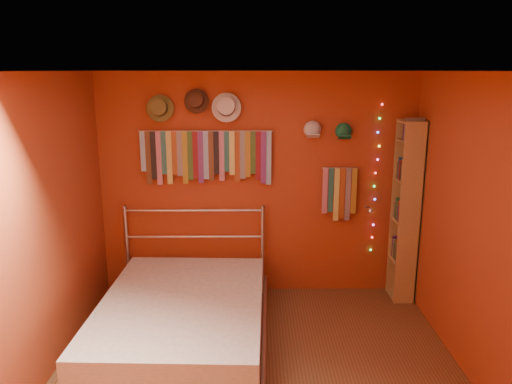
{
  "coord_description": "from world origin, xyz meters",
  "views": [
    {
      "loc": [
        -0.04,
        -3.69,
        2.51
      ],
      "look_at": [
        -0.02,
        0.9,
        1.38
      ],
      "focal_mm": 35.0,
      "sensor_mm": 36.0,
      "label": 1
    }
  ],
  "objects_px": {
    "tie_rack": "(206,155)",
    "bed": "(183,319)",
    "bookshelf": "(409,211)",
    "reading_lamp": "(370,210)"
  },
  "relations": [
    {
      "from": "tie_rack",
      "to": "bed",
      "type": "distance_m",
      "value": 1.78
    },
    {
      "from": "bed",
      "to": "bookshelf",
      "type": "bearing_deg",
      "value": 24.02
    },
    {
      "from": "bookshelf",
      "to": "reading_lamp",
      "type": "bearing_deg",
      "value": 179.96
    },
    {
      "from": "tie_rack",
      "to": "bed",
      "type": "xyz_separation_m",
      "value": [
        -0.15,
        -1.12,
        -1.37
      ]
    },
    {
      "from": "reading_lamp",
      "to": "bed",
      "type": "bearing_deg",
      "value": -153.42
    },
    {
      "from": "reading_lamp",
      "to": "bookshelf",
      "type": "xyz_separation_m",
      "value": [
        0.43,
        -0.0,
        -0.0
      ]
    },
    {
      "from": "bookshelf",
      "to": "bed",
      "type": "xyz_separation_m",
      "value": [
        -2.37,
        -0.97,
        -0.78
      ]
    },
    {
      "from": "tie_rack",
      "to": "bookshelf",
      "type": "relative_size",
      "value": 0.72
    },
    {
      "from": "tie_rack",
      "to": "bookshelf",
      "type": "xyz_separation_m",
      "value": [
        2.22,
        -0.15,
        -0.59
      ]
    },
    {
      "from": "tie_rack",
      "to": "reading_lamp",
      "type": "bearing_deg",
      "value": -4.95
    }
  ]
}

